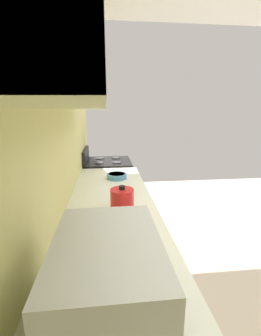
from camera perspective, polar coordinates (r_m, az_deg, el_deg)
wall_back at (r=1.27m, az=-22.67°, el=5.00°), size 4.36×0.12×2.72m
upper_cabinets at (r=0.88m, az=-18.91°, el=34.31°), size 2.65×0.30×0.60m
oven_range at (r=3.05m, az=-5.65°, el=-6.30°), size 0.62×0.62×1.06m
microwave at (r=0.78m, az=-5.64°, el=-27.02°), size 0.46×0.33×0.29m
bowl at (r=2.21m, az=-3.56°, el=-2.03°), size 0.20×0.20×0.05m
kettle at (r=1.47m, az=-2.18°, el=-8.56°), size 0.21×0.15×0.19m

